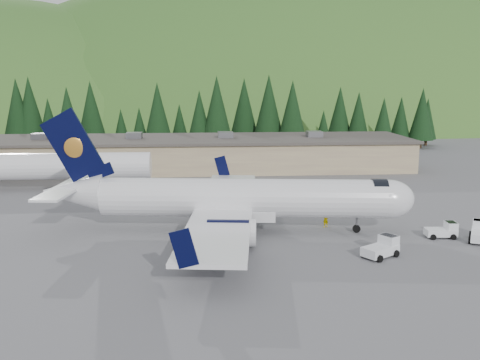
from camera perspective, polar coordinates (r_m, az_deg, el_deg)
name	(u,v)px	position (r m, az deg, el deg)	size (l,w,h in m)	color
ground	(245,231)	(52.83, 0.50, -5.48)	(600.00, 600.00, 0.00)	slate
airliner	(234,199)	(52.07, -0.67, -2.07)	(36.39, 34.23, 12.07)	white
second_airliner	(46,165)	(76.28, -19.99, 1.47)	(27.50, 11.00, 10.05)	white
baggage_tug_a	(382,247)	(46.95, 14.96, -6.97)	(3.58, 3.13, 1.72)	white
baggage_tug_b	(443,231)	(54.15, 20.88, -5.06)	(2.91, 1.86, 1.51)	white
terminal_building	(195,153)	(89.37, -4.77, 2.90)	(71.00, 17.00, 6.10)	gray
ramp_worker	(326,219)	(54.67, 9.12, -4.15)	(0.61, 0.40, 1.67)	#EAC900
tree_line	(171,113)	(111.56, -7.40, 7.08)	(111.61, 17.64, 14.49)	black
hills	(313,271)	(281.72, 7.84, -9.62)	(614.00, 330.00, 300.00)	#21531B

